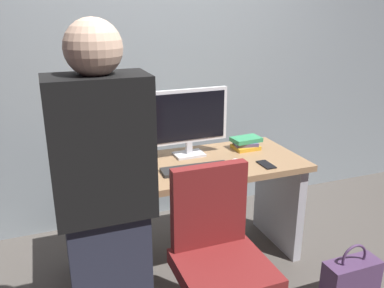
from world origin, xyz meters
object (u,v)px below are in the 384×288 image
at_px(cell_phone, 266,165).
at_px(office_chair, 219,270).
at_px(handbag, 351,280).
at_px(monitor, 189,119).
at_px(keyboard, 196,169).
at_px(desk, 189,194).
at_px(book_stack, 246,143).
at_px(mouse, 237,162).
at_px(person_at_desk, 106,214).
at_px(cup_near_keyboard, 126,179).

bearing_deg(cell_phone, office_chair, -137.35).
bearing_deg(office_chair, handbag, -0.53).
relative_size(monitor, keyboard, 1.26).
xyz_separation_m(desk, handbag, (0.76, -0.71, -0.37)).
height_order(desk, keyboard, keyboard).
height_order(book_stack, handbag, book_stack).
bearing_deg(mouse, desk, 156.87).
xyz_separation_m(office_chair, cell_phone, (0.56, 0.51, 0.30)).
relative_size(person_at_desk, mouse, 16.39).
distance_m(office_chair, monitor, 1.03).
bearing_deg(person_at_desk, keyboard, 42.58).
xyz_separation_m(office_chair, person_at_desk, (-0.53, 0.00, 0.41)).
bearing_deg(keyboard, person_at_desk, -134.99).
xyz_separation_m(mouse, handbag, (0.48, -0.59, -0.60)).
xyz_separation_m(monitor, handbag, (0.71, -0.86, -0.84)).
distance_m(person_at_desk, cell_phone, 1.21).
xyz_separation_m(desk, office_chair, (-0.11, -0.71, -0.08)).
xyz_separation_m(keyboard, cell_phone, (0.45, -0.08, -0.01)).
xyz_separation_m(mouse, book_stack, (0.20, 0.26, 0.02)).
distance_m(person_at_desk, cup_near_keyboard, 0.54).
bearing_deg(monitor, desk, -110.10).
height_order(keyboard, book_stack, book_stack).
bearing_deg(office_chair, cell_phone, 42.44).
xyz_separation_m(desk, keyboard, (-0.00, -0.12, 0.23)).
bearing_deg(mouse, cell_phone, -24.60).
relative_size(desk, office_chair, 1.60).
distance_m(monitor, handbag, 1.39).
bearing_deg(office_chair, mouse, 56.34).
height_order(cup_near_keyboard, cell_phone, cup_near_keyboard).
height_order(keyboard, handbag, keyboard).
bearing_deg(book_stack, handbag, -71.86).
distance_m(keyboard, mouse, 0.28).
relative_size(book_stack, cell_phone, 1.49).
height_order(monitor, mouse, monitor).
bearing_deg(keyboard, mouse, 1.77).
distance_m(office_chair, handbag, 0.91).
bearing_deg(keyboard, cup_near_keyboard, -167.37).
relative_size(office_chair, cup_near_keyboard, 10.74).
height_order(monitor, handbag, monitor).
xyz_separation_m(person_at_desk, book_stack, (1.12, 0.84, -0.08)).
bearing_deg(office_chair, person_at_desk, 179.72).
bearing_deg(office_chair, monitor, 79.37).
height_order(desk, office_chair, office_chair).
height_order(mouse, handbag, mouse).
bearing_deg(cup_near_keyboard, office_chair, -55.65).
distance_m(person_at_desk, monitor, 1.10).
distance_m(person_at_desk, keyboard, 0.87).
relative_size(mouse, cell_phone, 0.69).
xyz_separation_m(keyboard, handbag, (0.76, -0.60, -0.60)).
bearing_deg(monitor, office_chair, -100.63).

